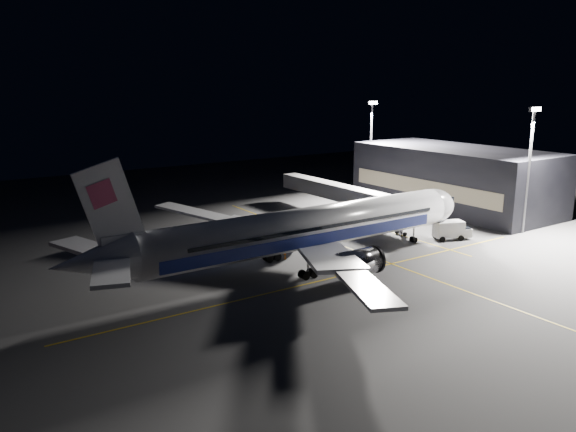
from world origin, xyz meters
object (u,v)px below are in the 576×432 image
at_px(service_truck, 452,230).
at_px(baggage_tug, 237,232).
at_px(airliner, 301,230).
at_px(safety_cone_b, 285,257).
at_px(floodlight_mast_south, 530,159).
at_px(jet_bridge, 347,194).
at_px(floodlight_mast_north, 371,140).
at_px(safety_cone_a, 285,253).
at_px(safety_cone_c, 253,241).

distance_m(service_truck, baggage_tug, 34.46).
distance_m(airliner, safety_cone_b, 6.30).
xyz_separation_m(airliner, floodlight_mast_south, (41.08, -6.01, 7.21)).
xyz_separation_m(jet_bridge, floodlight_mast_north, (18.00, 13.93, 7.79)).
distance_m(baggage_tug, safety_cone_a, 12.76).
distance_m(airliner, baggage_tug, 18.94).
bearing_deg(safety_cone_b, service_truck, -12.61).
bearing_deg(baggage_tug, airliner, -67.11).
distance_m(floodlight_mast_north, safety_cone_c, 45.78).
bearing_deg(safety_cone_a, floodlight_mast_north, 33.37).
bearing_deg(safety_cone_b, safety_cone_c, 86.14).
height_order(jet_bridge, safety_cone_b, jet_bridge).
xyz_separation_m(airliner, jet_bridge, (23.08, 18.06, -0.58)).
distance_m(floodlight_mast_south, baggage_tug, 49.01).
distance_m(floodlight_mast_south, safety_cone_a, 43.30).
xyz_separation_m(floodlight_mast_north, service_truck, (-13.27, -34.19, -10.75)).
xyz_separation_m(airliner, safety_cone_a, (1.18, 5.71, -4.88)).
xyz_separation_m(airliner, baggage_tug, (0.21, 18.42, -4.39)).
xyz_separation_m(service_truck, safety_cone_b, (-27.72, 6.20, -1.33)).
xyz_separation_m(floodlight_mast_south, safety_cone_c, (-40.32, 20.01, -12.10)).
bearing_deg(floodlight_mast_south, safety_cone_b, 166.27).
bearing_deg(safety_cone_a, safety_cone_b, -122.80).
bearing_deg(safety_cone_c, airliner, -93.09).
bearing_deg(floodlight_mast_north, baggage_tug, -161.64).
xyz_separation_m(airliner, floodlight_mast_north, (41.08, 31.99, 7.21)).
bearing_deg(baggage_tug, safety_cone_c, -59.42).
xyz_separation_m(baggage_tug, safety_cone_b, (-0.13, -14.42, -0.48)).
bearing_deg(safety_cone_a, service_truck, -16.55).
bearing_deg(service_truck, safety_cone_a, -175.42).
bearing_deg(safety_cone_b, safety_cone_a, 57.20).
bearing_deg(baggage_tug, floodlight_mast_south, -7.34).
relative_size(airliner, safety_cone_a, 108.10).
relative_size(floodlight_mast_north, safety_cone_a, 36.40).
bearing_deg(baggage_tug, jet_bridge, 22.62).
distance_m(jet_bridge, safety_cone_a, 25.50).
distance_m(floodlight_mast_south, safety_cone_b, 43.90).
bearing_deg(safety_cone_b, jet_bridge, 31.43).
relative_size(airliner, baggage_tug, 21.72).
bearing_deg(airliner, jet_bridge, 38.04).
xyz_separation_m(service_truck, safety_cone_a, (-26.62, 7.91, -1.34)).
bearing_deg(safety_cone_a, jet_bridge, 29.42).
bearing_deg(floodlight_mast_south, floodlight_mast_north, 90.00).
bearing_deg(airliner, floodlight_mast_north, 37.91).
height_order(floodlight_mast_north, floodlight_mast_south, same).
relative_size(airliner, jet_bridge, 1.79).
height_order(floodlight_mast_north, baggage_tug, floodlight_mast_north).
bearing_deg(baggage_tug, safety_cone_b, -66.98).
height_order(jet_bridge, safety_cone_a, jet_bridge).
xyz_separation_m(service_truck, safety_cone_c, (-27.05, 16.20, -1.35)).
distance_m(airliner, floodlight_mast_north, 52.56).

